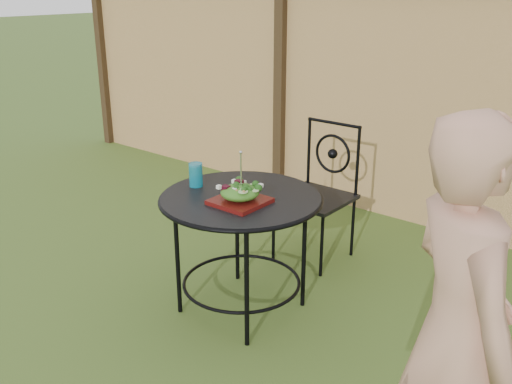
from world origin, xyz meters
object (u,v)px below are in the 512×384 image
(patio_table, at_px, (241,219))
(diner, at_px, (457,338))
(salad_plate, at_px, (240,201))
(patio_chair, at_px, (319,189))

(patio_table, distance_m, diner, 1.60)
(patio_table, distance_m, salad_plate, 0.19)
(patio_table, bearing_deg, patio_chair, 93.49)
(patio_table, xyz_separation_m, diner, (1.46, -0.62, 0.17))
(patio_table, height_order, diner, diner)
(diner, xyz_separation_m, salad_plate, (-1.39, 0.53, -0.02))
(patio_table, bearing_deg, diner, -22.85)
(salad_plate, bearing_deg, patio_table, 128.40)
(patio_chair, relative_size, salad_plate, 3.52)
(diner, relative_size, salad_plate, 5.63)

